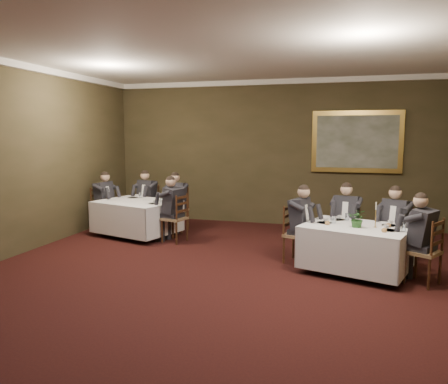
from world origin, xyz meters
The scene contains 27 objects.
ground centered at (0.00, 0.00, 0.00)m, with size 10.00×10.00×0.00m, color black.
ceiling centered at (0.00, 0.00, 3.50)m, with size 8.00×10.00×0.10m, color silver.
back_wall centered at (0.00, 5.00, 1.75)m, with size 8.00×0.10×3.50m, color #352F1A.
crown_molding centered at (0.00, 0.00, 3.44)m, with size 8.00×10.00×0.12m.
table_main centered at (1.96, 1.53, 0.45)m, with size 1.89×1.64×0.67m.
table_second centered at (-2.60, 2.91, 0.45)m, with size 1.95×1.68×0.67m.
chair_main_backleft centered at (1.80, 2.44, 0.28)m, with size 0.51×0.50×1.00m.
diner_main_backleft centered at (1.80, 2.43, 0.51)m, with size 0.48×0.55×1.35m.
chair_main_backright centered at (2.62, 2.18, 0.28)m, with size 0.59×0.58×1.00m.
diner_main_backright centered at (2.61, 2.17, 0.51)m, with size 0.59×0.62×1.35m.
chair_main_endleft centered at (1.01, 1.84, 0.28)m, with size 0.54×0.55×1.00m.
diner_main_endleft centered at (1.02, 1.84, 0.51)m, with size 0.58×0.53×1.35m.
chair_main_endright centered at (2.92, 1.23, 0.28)m, with size 0.59×0.59×1.00m.
diner_main_endright centered at (2.91, 1.23, 0.51)m, with size 0.62×0.59×1.35m.
chair_sec_backleft centered at (-2.79, 3.85, 0.28)m, with size 0.52×0.51×1.00m.
diner_sec_backleft centered at (-2.79, 3.84, 0.51)m, with size 0.50×0.56×1.35m.
chair_sec_backright centered at (-1.94, 3.60, 0.28)m, with size 0.47×0.45×1.00m.
diner_sec_backright centered at (-1.94, 3.59, 0.51)m, with size 0.44×0.51×1.35m.
chair_sec_endright centered at (-1.59, 2.61, 0.28)m, with size 0.51×0.52×1.00m.
diner_sec_endright centered at (-1.60, 2.62, 0.51)m, with size 0.56×0.50×1.35m.
chair_sec_endleft centered at (-3.61, 3.20, 0.28)m, with size 0.49×0.51×1.00m.
diner_sec_endleft centered at (-3.60, 3.20, 0.51)m, with size 0.55×0.48×1.35m.
centerpiece centered at (1.97, 1.41, 0.92)m, with size 0.27×0.24×0.30m, color #2D5926.
candlestick centered at (2.24, 1.50, 0.92)m, with size 0.06×0.06×0.41m.
place_setting_table_main centered at (1.71, 2.01, 0.80)m, with size 0.33×0.31×0.14m.
place_setting_table_second centered at (-2.88, 3.39, 0.80)m, with size 0.33×0.31×0.14m.
painting centered at (1.96, 4.94, 2.04)m, with size 2.01×0.09×1.41m.
Camera 1 is at (1.81, -5.58, 2.21)m, focal length 35.00 mm.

